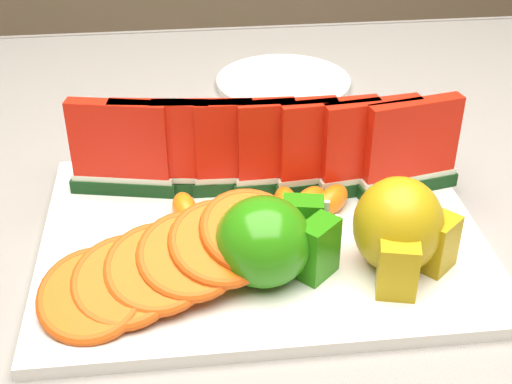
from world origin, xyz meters
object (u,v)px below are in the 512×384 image
object	(u,v)px
apple_cluster	(272,241)
pear_cluster	(400,229)
side_plate	(283,82)
platter	(262,236)

from	to	relation	value
apple_cluster	pear_cluster	xyz separation A→B (m)	(0.11, -0.00, 0.01)
apple_cluster	side_plate	size ratio (longest dim) A/B	0.50
platter	apple_cluster	xyz separation A→B (m)	(0.00, -0.06, 0.04)
pear_cluster	apple_cluster	bearing A→B (deg)	178.33
pear_cluster	platter	bearing A→B (deg)	149.81
apple_cluster	side_plate	xyz separation A→B (m)	(0.07, 0.41, -0.04)
platter	pear_cluster	size ratio (longest dim) A/B	4.17
platter	pear_cluster	bearing A→B (deg)	-30.19
apple_cluster	pear_cluster	size ratio (longest dim) A/B	1.22
platter	apple_cluster	distance (m)	0.07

